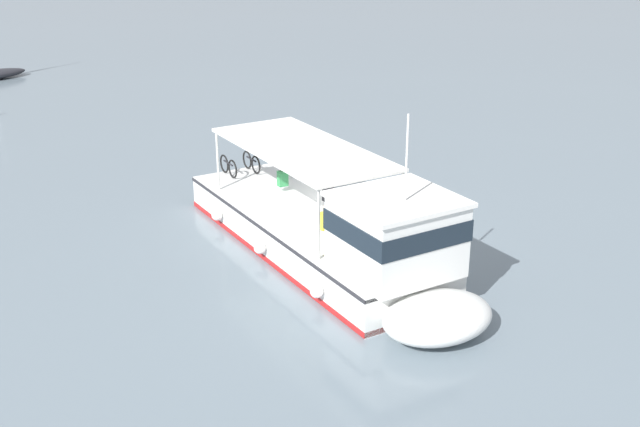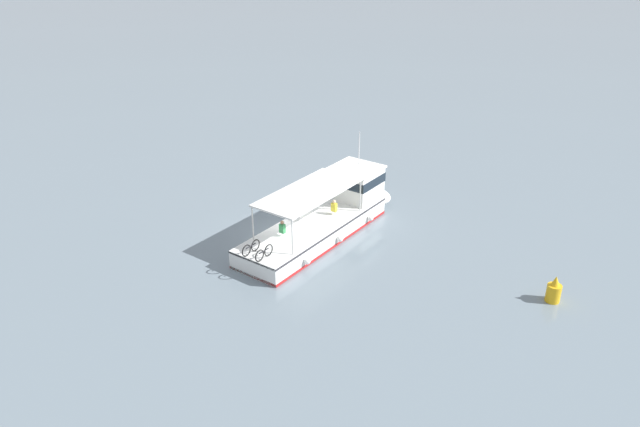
# 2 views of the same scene
# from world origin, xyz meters

# --- Properties ---
(ground_plane) EXTENTS (400.00, 400.00, 0.00)m
(ground_plane) POSITION_xyz_m (0.00, 0.00, 0.00)
(ground_plane) COLOR slate
(ferry_main) EXTENTS (12.63, 8.81, 5.32)m
(ferry_main) POSITION_xyz_m (-2.70, 0.67, 1.02)
(ferry_main) COLOR white
(ferry_main) RESTS_ON ground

